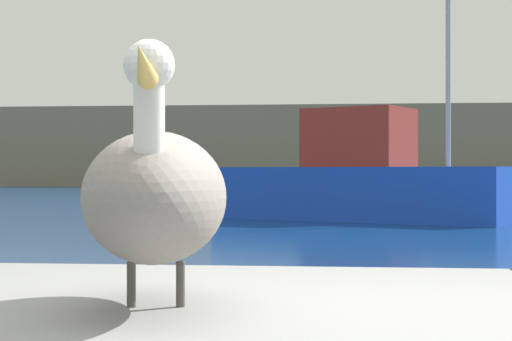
{
  "coord_description": "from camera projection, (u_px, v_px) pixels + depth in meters",
  "views": [
    {
      "loc": [
        -0.04,
        -2.99,
        1.22
      ],
      "look_at": [
        -1.8,
        13.2,
        1.24
      ],
      "focal_mm": 63.26,
      "sensor_mm": 36.0,
      "label": 1
    }
  ],
  "objects": [
    {
      "name": "hillside_backdrop",
      "position": [
        354.0,
        148.0,
        76.21
      ],
      "size": [
        140.0,
        14.66,
        6.39
      ],
      "primitive_type": "cube",
      "color": "#7F755B",
      "rests_on": "ground"
    },
    {
      "name": "pelican",
      "position": [
        155.0,
        194.0,
        2.94
      ],
      "size": [
        0.65,
        1.44,
        0.83
      ],
      "rotation": [
        0.0,
        0.0,
        -1.4
      ],
      "color": "gray",
      "rests_on": "pier_dock"
    },
    {
      "name": "fishing_boat_blue",
      "position": [
        361.0,
        181.0,
        22.47
      ],
      "size": [
        7.77,
        5.36,
        5.75
      ],
      "rotation": [
        0.0,
        0.0,
        -0.46
      ],
      "color": "blue",
      "rests_on": "ground"
    }
  ]
}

